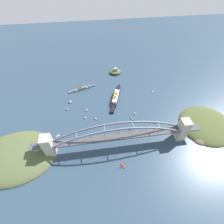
% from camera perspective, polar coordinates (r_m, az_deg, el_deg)
% --- Properties ---
extents(ground_plane, '(1400.00, 1400.00, 0.00)m').
position_cam_1_polar(ground_plane, '(315.49, 2.11, -11.78)').
color(ground_plane, '#2D4256').
extents(harbor_arch_bridge, '(313.65, 18.26, 62.63)m').
position_cam_1_polar(harbor_arch_bridge, '(291.28, 2.27, -8.96)').
color(harbor_arch_bridge, '#BCB29E').
rests_on(harbor_arch_bridge, ground).
extents(headland_west_shore, '(150.70, 114.72, 30.21)m').
position_cam_1_polar(headland_west_shore, '(351.97, -31.80, -13.94)').
color(headland_west_shore, '#515B38').
rests_on(headland_west_shore, ground).
extents(headland_east_shore, '(116.32, 110.51, 26.34)m').
position_cam_1_polar(headland_east_shore, '(396.50, 30.82, -4.34)').
color(headland_east_shore, '#4C562D').
rests_on(headland_east_shore, ground).
extents(ocean_liner, '(41.08, 98.62, 18.60)m').
position_cam_1_polar(ocean_liner, '(393.97, 1.38, 5.34)').
color(ocean_liner, black).
rests_on(ocean_liner, ground).
extents(naval_cruiser, '(70.85, 25.36, 16.84)m').
position_cam_1_polar(naval_cruiser, '(430.66, -10.84, 8.32)').
color(naval_cruiser, slate).
rests_on(naval_cruiser, ground).
extents(fort_island_mid_harbor, '(32.40, 28.42, 17.23)m').
position_cam_1_polar(fort_island_mid_harbor, '(483.23, 1.21, 14.47)').
color(fort_island_mid_harbor, '#4C6038').
rests_on(fort_island_mid_harbor, ground).
extents(seaplane_taxiing_near_bridge, '(8.21, 9.35, 5.00)m').
position_cam_1_polar(seaplane_taxiing_near_bridge, '(294.85, 4.05, -18.74)').
color(seaplane_taxiing_near_bridge, '#B7B7B2').
rests_on(seaplane_taxiing_near_bridge, ground).
extents(small_boat_0, '(8.56, 6.69, 8.03)m').
position_cam_1_polar(small_boat_0, '(371.68, -9.33, 0.90)').
color(small_boat_0, '#B2231E').
rests_on(small_boat_0, ground).
extents(small_boat_1, '(6.41, 8.63, 2.33)m').
position_cam_1_polar(small_boat_1, '(337.20, 6.50, -6.11)').
color(small_boat_1, '#B2231E').
rests_on(small_boat_1, ground).
extents(small_boat_2, '(6.27, 9.28, 8.81)m').
position_cam_1_polar(small_boat_2, '(356.57, 15.66, -3.24)').
color(small_boat_2, '#B2231E').
rests_on(small_boat_2, ground).
extents(small_boat_3, '(8.77, 7.75, 2.24)m').
position_cam_1_polar(small_boat_3, '(354.04, 7.30, -2.63)').
color(small_boat_3, '#234C8C').
rests_on(small_boat_3, ground).
extents(small_boat_4, '(4.79, 5.74, 7.61)m').
position_cam_1_polar(small_boat_4, '(383.10, -15.94, 1.11)').
color(small_boat_4, brown).
rests_on(small_boat_4, ground).
extents(small_boat_5, '(7.16, 5.46, 7.04)m').
position_cam_1_polar(small_boat_5, '(356.67, -9.71, -1.90)').
color(small_boat_5, brown).
rests_on(small_boat_5, ground).
extents(small_boat_6, '(8.21, 6.03, 2.07)m').
position_cam_1_polar(small_boat_6, '(343.61, -19.06, -8.20)').
color(small_boat_6, silver).
rests_on(small_boat_6, ground).
extents(small_boat_7, '(4.52, 7.60, 7.34)m').
position_cam_1_polar(small_boat_7, '(363.59, 8.46, -0.40)').
color(small_boat_7, silver).
rests_on(small_boat_7, ground).
extents(small_boat_8, '(8.54, 9.54, 10.27)m').
position_cam_1_polar(small_boat_8, '(398.24, -14.99, 3.81)').
color(small_boat_8, black).
rests_on(small_boat_8, ground).
extents(small_boat_9, '(8.63, 10.12, 2.30)m').
position_cam_1_polar(small_boat_9, '(430.56, 14.53, 7.15)').
color(small_boat_9, '#2D6B3D').
rests_on(small_boat_9, ground).
extents(small_boat_10, '(9.38, 7.51, 2.57)m').
position_cam_1_polar(small_boat_10, '(353.76, -5.90, -2.47)').
color(small_boat_10, brown).
rests_on(small_boat_10, ground).
extents(channel_marker_buoy, '(2.20, 2.20, 2.75)m').
position_cam_1_polar(channel_marker_buoy, '(324.58, -9.18, -9.70)').
color(channel_marker_buoy, red).
rests_on(channel_marker_buoy, ground).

